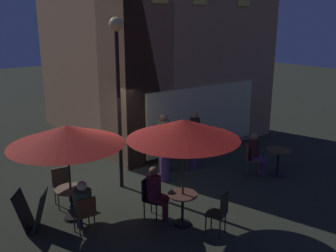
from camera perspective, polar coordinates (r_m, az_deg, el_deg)
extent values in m
plane|color=#2A2D22|center=(10.41, -8.10, -9.40)|extent=(60.00, 60.00, 0.00)
cube|color=tan|center=(13.30, 4.10, 13.19)|extent=(6.59, 1.73, 7.64)
cube|color=tan|center=(14.28, -11.03, 13.11)|extent=(1.73, 7.23, 7.64)
cube|color=beige|center=(12.78, 5.39, 1.38)|extent=(4.62, 0.08, 2.10)
cylinder|color=black|center=(9.83, -7.42, 2.11)|extent=(0.10, 0.10, 4.20)
sphere|color=#F5E183|center=(9.57, -7.90, 15.08)|extent=(0.35, 0.35, 0.35)
cube|color=black|center=(8.71, -18.82, -12.05)|extent=(0.54, 0.61, 0.89)
cube|color=black|center=(8.81, -21.12, -11.94)|extent=(0.54, 0.61, 0.89)
cylinder|color=black|center=(8.66, 2.19, -14.64)|extent=(0.40, 0.40, 0.03)
cylinder|color=black|center=(8.50, 2.21, -12.63)|extent=(0.06, 0.06, 0.72)
cylinder|color=#503025|center=(8.32, 2.24, -10.36)|extent=(0.66, 0.66, 0.03)
cylinder|color=black|center=(9.15, -14.26, -13.38)|extent=(0.40, 0.40, 0.03)
cylinder|color=black|center=(8.99, -14.41, -11.45)|extent=(0.06, 0.06, 0.72)
cylinder|color=#7D634A|center=(8.83, -14.57, -9.27)|extent=(0.69, 0.69, 0.03)
cylinder|color=black|center=(11.64, 16.20, -7.05)|extent=(0.40, 0.40, 0.03)
cylinder|color=black|center=(11.51, 16.34, -5.39)|extent=(0.06, 0.06, 0.75)
cylinder|color=#4A391A|center=(11.38, 16.49, -3.56)|extent=(0.76, 0.76, 0.03)
cylinder|color=black|center=(8.66, 2.19, -14.55)|extent=(0.36, 0.36, 0.06)
cylinder|color=#54341C|center=(8.14, 2.28, -7.48)|extent=(0.05, 0.05, 2.38)
cone|color=#A21A14|center=(7.79, 2.36, -0.48)|extent=(2.39, 2.39, 0.41)
cylinder|color=black|center=(9.14, -14.26, -13.30)|extent=(0.36, 0.36, 0.06)
cylinder|color=#45322A|center=(8.69, -14.73, -7.17)|extent=(0.05, 0.05, 2.18)
cone|color=maroon|center=(8.38, -15.16, -1.34)|extent=(2.53, 2.53, 0.43)
cylinder|color=black|center=(8.21, 5.75, -14.83)|extent=(0.03, 0.03, 0.46)
cylinder|color=black|center=(8.47, 6.61, -13.85)|extent=(0.03, 0.03, 0.46)
cylinder|color=black|center=(8.11, 7.88, -15.30)|extent=(0.03, 0.03, 0.46)
cylinder|color=black|center=(8.37, 8.67, -14.29)|extent=(0.03, 0.03, 0.46)
cube|color=black|center=(8.17, 7.29, -13.07)|extent=(0.52, 0.52, 0.04)
cube|color=black|center=(8.00, 8.56, -11.76)|extent=(0.37, 0.20, 0.46)
cylinder|color=black|center=(8.92, -0.73, -12.24)|extent=(0.03, 0.03, 0.42)
cylinder|color=black|center=(8.67, -1.77, -13.11)|extent=(0.03, 0.03, 0.42)
cylinder|color=black|center=(9.06, -2.56, -11.78)|extent=(0.03, 0.03, 0.42)
cylinder|color=black|center=(8.82, -3.63, -12.62)|extent=(0.03, 0.03, 0.42)
cube|color=black|center=(8.76, -2.19, -11.11)|extent=(0.54, 0.54, 0.04)
cube|color=black|center=(8.73, -3.25, -9.31)|extent=(0.38, 0.21, 0.49)
cylinder|color=#5F3017|center=(8.52, -14.04, -14.03)|extent=(0.03, 0.03, 0.46)
cylinder|color=#5F3017|center=(8.61, -11.95, -13.54)|extent=(0.03, 0.03, 0.46)
cylinder|color=#5F3017|center=(8.25, -13.23, -15.02)|extent=(0.03, 0.03, 0.46)
cylinder|color=#5F3017|center=(8.34, -11.07, -14.50)|extent=(0.03, 0.03, 0.46)
cube|color=#5F3017|center=(8.31, -12.67, -12.77)|extent=(0.43, 0.43, 0.04)
cube|color=#5F3017|center=(8.06, -12.28, -11.99)|extent=(0.41, 0.06, 0.39)
cylinder|color=brown|center=(9.57, -14.27, -10.66)|extent=(0.03, 0.03, 0.43)
cylinder|color=brown|center=(9.50, -16.27, -11.02)|extent=(0.03, 0.03, 0.43)
cylinder|color=brown|center=(9.87, -14.81, -9.87)|extent=(0.03, 0.03, 0.43)
cylinder|color=brown|center=(9.81, -16.75, -10.20)|extent=(0.03, 0.03, 0.43)
cube|color=brown|center=(9.59, -15.63, -9.17)|extent=(0.47, 0.47, 0.04)
cube|color=brown|center=(9.66, -16.03, -7.39)|extent=(0.43, 0.09, 0.46)
cylinder|color=brown|center=(11.61, 13.37, -5.82)|extent=(0.03, 0.03, 0.44)
cylinder|color=brown|center=(11.31, 13.60, -6.41)|extent=(0.03, 0.03, 0.44)
cylinder|color=brown|center=(11.56, 11.78, -5.80)|extent=(0.03, 0.03, 0.44)
cylinder|color=brown|center=(11.27, 11.97, -6.40)|extent=(0.03, 0.03, 0.44)
cube|color=brown|center=(11.35, 12.75, -5.00)|extent=(0.57, 0.57, 0.04)
cube|color=brown|center=(11.25, 11.91, -3.89)|extent=(0.29, 0.33, 0.42)
cube|color=#531421|center=(8.68, -1.37, -11.01)|extent=(0.46, 0.47, 0.14)
cylinder|color=#531421|center=(8.72, -0.42, -12.68)|extent=(0.14, 0.14, 0.49)
cylinder|color=#531625|center=(8.62, -2.21, -9.17)|extent=(0.34, 0.34, 0.55)
sphere|color=brown|center=(8.47, -2.23, -6.89)|extent=(0.21, 0.21, 0.21)
cube|color=#252848|center=(8.42, -13.04, -12.32)|extent=(0.39, 0.38, 0.14)
cylinder|color=#252848|center=(8.67, -13.33, -13.32)|extent=(0.14, 0.14, 0.49)
cylinder|color=#2D422A|center=(8.19, -12.79, -11.13)|extent=(0.37, 0.37, 0.51)
sphere|color=beige|center=(8.04, -12.94, -8.89)|extent=(0.21, 0.21, 0.21)
cube|color=#62326F|center=(11.36, 13.46, -4.84)|extent=(0.49, 0.49, 0.14)
cylinder|color=#62326F|center=(11.47, 14.18, -5.99)|extent=(0.14, 0.14, 0.49)
cylinder|color=#491C1E|center=(11.25, 12.85, -3.49)|extent=(0.33, 0.33, 0.56)
sphere|color=#946C47|center=(11.13, 12.97, -1.63)|extent=(0.22, 0.22, 0.22)
cylinder|color=#55356B|center=(10.64, -0.46, -6.12)|extent=(0.29, 0.29, 0.87)
cylinder|color=#2E3D34|center=(10.39, -0.47, -2.27)|extent=(0.34, 0.34, 0.63)
sphere|color=brown|center=(10.27, -0.48, -0.06)|extent=(0.23, 0.23, 0.23)
cylinder|color=#7A7254|center=(11.22, -0.67, -4.61)|extent=(0.31, 0.31, 1.00)
cylinder|color=#787452|center=(10.97, -0.68, -0.69)|extent=(0.36, 0.36, 0.60)
sphere|color=#986E4F|center=(10.86, -0.69, 1.33)|extent=(0.22, 0.22, 0.22)
cylinder|color=#573162|center=(11.57, 4.02, -4.05)|extent=(0.26, 0.26, 0.98)
cylinder|color=black|center=(11.33, 4.09, -0.28)|extent=(0.31, 0.31, 0.60)
sphere|color=#986D4C|center=(11.23, 4.13, 1.66)|extent=(0.21, 0.21, 0.21)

